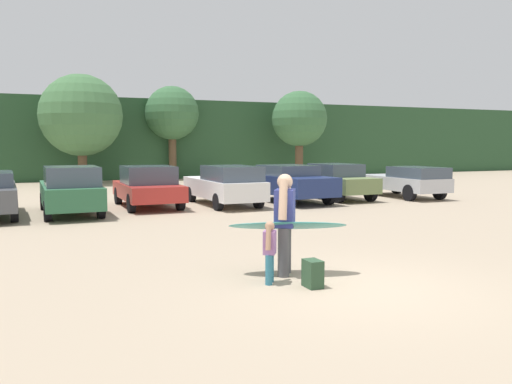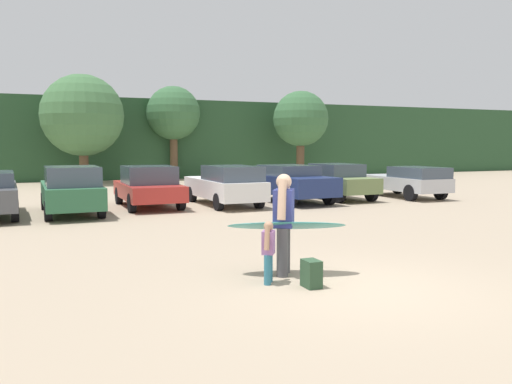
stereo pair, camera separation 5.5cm
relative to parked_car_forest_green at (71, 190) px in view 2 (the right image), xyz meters
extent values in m
plane|color=tan|center=(3.77, -11.22, -0.81)|extent=(120.00, 120.00, 0.00)
cube|color=#284C2D|center=(3.77, 22.63, 1.86)|extent=(108.00, 12.00, 5.35)
cylinder|color=brown|center=(1.49, 14.17, 0.18)|extent=(0.53, 0.53, 1.99)
sphere|color=#427042|center=(1.49, 14.17, 3.21)|extent=(4.77, 4.77, 4.77)
cylinder|color=brown|center=(7.35, 16.12, 0.63)|extent=(0.51, 0.51, 2.89)
sphere|color=#38663D|center=(7.35, 16.12, 3.58)|extent=(3.53, 3.53, 3.53)
cylinder|color=brown|center=(15.65, 13.90, 0.43)|extent=(0.55, 0.55, 2.47)
sphere|color=#38663D|center=(15.65, 13.90, 3.26)|extent=(3.76, 3.76, 3.76)
cylinder|color=black|center=(-1.83, 2.00, -0.47)|extent=(0.26, 0.70, 0.69)
cylinder|color=black|center=(-1.67, -1.15, -0.47)|extent=(0.26, 0.70, 0.69)
cube|color=#2D6642|center=(-0.01, 0.22, -0.16)|extent=(1.84, 4.70, 0.69)
cube|color=#3F4C5B|center=(0.01, -0.61, 0.50)|extent=(1.64, 2.17, 0.62)
cylinder|color=black|center=(-0.82, 1.74, -0.50)|extent=(0.23, 0.62, 0.61)
cylinder|color=black|center=(0.74, 1.77, -0.50)|extent=(0.23, 0.62, 0.61)
cylinder|color=black|center=(-0.75, -1.34, -0.50)|extent=(0.23, 0.62, 0.61)
cylinder|color=black|center=(0.81, -1.30, -0.50)|extent=(0.23, 0.62, 0.61)
cube|color=#B72D28|center=(2.75, 1.14, -0.20)|extent=(1.95, 4.33, 0.55)
cube|color=#3F4C5B|center=(2.75, 0.96, 0.40)|extent=(1.77, 2.05, 0.65)
cylinder|color=black|center=(1.88, 2.55, -0.48)|extent=(0.23, 0.66, 0.66)
cylinder|color=black|center=(3.58, 2.57, -0.48)|extent=(0.23, 0.66, 0.66)
cylinder|color=black|center=(1.91, -0.29, -0.48)|extent=(0.23, 0.66, 0.66)
cylinder|color=black|center=(3.62, -0.27, -0.48)|extent=(0.23, 0.66, 0.66)
cube|color=white|center=(5.56, 0.72, -0.16)|extent=(1.87, 4.76, 0.68)
cube|color=#3F4C5B|center=(5.58, -0.15, 0.45)|extent=(1.67, 2.52, 0.54)
cylinder|color=black|center=(4.73, 2.25, -0.50)|extent=(0.24, 0.62, 0.61)
cylinder|color=black|center=(6.29, 2.30, -0.50)|extent=(0.24, 0.62, 0.61)
cylinder|color=black|center=(4.83, -0.86, -0.50)|extent=(0.24, 0.62, 0.61)
cylinder|color=black|center=(6.38, -0.81, -0.50)|extent=(0.24, 0.62, 0.61)
cube|color=navy|center=(8.34, 0.59, -0.09)|extent=(2.25, 4.56, 0.73)
cube|color=#3F4C5B|center=(8.32, 0.75, 0.47)|extent=(1.93, 2.30, 0.41)
cylinder|color=black|center=(7.36, 1.98, -0.46)|extent=(0.27, 0.72, 0.71)
cylinder|color=black|center=(9.10, 2.11, -0.46)|extent=(0.27, 0.72, 0.71)
cylinder|color=black|center=(7.57, -0.93, -0.46)|extent=(0.27, 0.72, 0.71)
cylinder|color=black|center=(9.31, -0.81, -0.46)|extent=(0.27, 0.72, 0.71)
cube|color=#6B7F4C|center=(10.72, 0.89, -0.15)|extent=(1.82, 3.97, 0.62)
cube|color=#3F4C5B|center=(10.72, 1.00, 0.43)|extent=(1.64, 2.11, 0.53)
cylinder|color=black|center=(9.91, 2.16, -0.46)|extent=(0.24, 0.70, 0.70)
cylinder|color=black|center=(11.47, 2.20, -0.46)|extent=(0.24, 0.70, 0.70)
cylinder|color=black|center=(9.98, -0.43, -0.46)|extent=(0.24, 0.70, 0.70)
cylinder|color=black|center=(11.53, -0.39, -0.46)|extent=(0.24, 0.70, 0.70)
cube|color=silver|center=(13.86, 0.51, -0.18)|extent=(1.75, 4.37, 0.58)
cube|color=#3F4C5B|center=(13.85, -0.47, 0.33)|extent=(1.60, 2.33, 0.45)
cylinder|color=black|center=(13.09, 1.96, -0.47)|extent=(0.22, 0.68, 0.68)
cylinder|color=black|center=(14.64, 1.95, -0.47)|extent=(0.22, 0.68, 0.68)
cylinder|color=black|center=(13.07, -0.92, -0.47)|extent=(0.22, 0.68, 0.68)
cylinder|color=black|center=(14.62, -0.93, -0.47)|extent=(0.22, 0.68, 0.68)
cylinder|color=#4C4C51|center=(2.93, -10.08, -0.38)|extent=(0.20, 0.20, 0.86)
cylinder|color=#4C4C51|center=(3.10, -9.82, -0.38)|extent=(0.20, 0.20, 0.86)
cube|color=#333D8C|center=(3.01, -9.95, 0.38)|extent=(0.52, 0.55, 0.66)
sphere|color=#D8AD8C|center=(3.01, -9.95, 0.85)|extent=(0.27, 0.27, 0.27)
cylinder|color=#D8AD8C|center=(2.88, -10.15, 0.55)|extent=(0.28, 0.33, 0.71)
cylinder|color=#D8AD8C|center=(3.15, -9.75, 0.55)|extent=(0.33, 0.40, 0.70)
cylinder|color=teal|center=(2.47, -10.48, -0.56)|extent=(0.12, 0.12, 0.50)
cylinder|color=teal|center=(2.57, -10.33, -0.56)|extent=(0.12, 0.12, 0.50)
cube|color=#9966A5|center=(2.52, -10.40, -0.12)|extent=(0.30, 0.32, 0.38)
sphere|color=tan|center=(2.52, -10.40, 0.16)|extent=(0.16, 0.16, 0.16)
cylinder|color=tan|center=(2.44, -10.52, -0.02)|extent=(0.16, 0.19, 0.41)
cylinder|color=tan|center=(2.60, -10.28, -0.02)|extent=(0.18, 0.22, 0.41)
ellipsoid|color=teal|center=(3.07, -9.97, 0.07)|extent=(2.18, 1.28, 0.27)
cube|color=#2D4C33|center=(3.07, -10.89, -0.59)|extent=(0.24, 0.34, 0.45)
camera|label=1|loc=(-1.00, -18.22, 1.50)|focal=36.81mm
camera|label=2|loc=(-0.94, -18.24, 1.50)|focal=36.81mm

